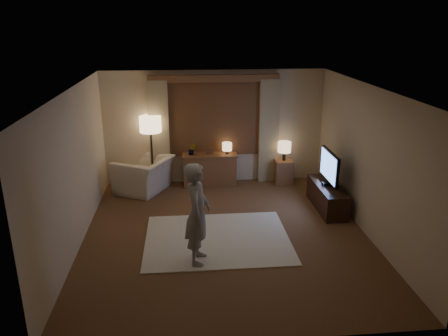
{
  "coord_description": "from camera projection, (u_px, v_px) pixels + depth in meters",
  "views": [
    {
      "loc": [
        -0.68,
        -6.96,
        3.67
      ],
      "look_at": [
        0.03,
        0.6,
        1.05
      ],
      "focal_mm": 35.0,
      "sensor_mm": 36.0,
      "label": 1
    }
  ],
  "objects": [
    {
      "name": "armchair",
      "position": [
        144.0,
        175.0,
        9.69
      ],
      "size": [
        1.43,
        1.49,
        0.75
      ],
      "primitive_type": "imported",
      "rotation": [
        0.0,
        0.0,
        -2.05
      ],
      "color": "beige",
      "rests_on": "floor"
    },
    {
      "name": "rug",
      "position": [
        217.0,
        239.0,
        7.63
      ],
      "size": [
        2.5,
        2.0,
        0.02
      ],
      "primitive_type": "cube",
      "color": "white",
      "rests_on": "floor"
    },
    {
      "name": "table_lamp_side",
      "position": [
        284.0,
        147.0,
        9.97
      ],
      "size": [
        0.3,
        0.3,
        0.44
      ],
      "color": "black",
      "rests_on": "side_table"
    },
    {
      "name": "sideboard",
      "position": [
        210.0,
        170.0,
        10.04
      ],
      "size": [
        1.2,
        0.4,
        0.7
      ],
      "primitive_type": "cube",
      "color": "brown",
      "rests_on": "floor"
    },
    {
      "name": "table_lamp_sideboard",
      "position": [
        227.0,
        147.0,
        9.89
      ],
      "size": [
        0.22,
        0.22,
        0.3
      ],
      "color": "black",
      "rests_on": "sideboard"
    },
    {
      "name": "side_table",
      "position": [
        283.0,
        172.0,
        10.16
      ],
      "size": [
        0.4,
        0.4,
        0.56
      ],
      "primitive_type": "cube",
      "color": "brown",
      "rests_on": "floor"
    },
    {
      "name": "picture_frame",
      "position": [
        210.0,
        152.0,
        9.89
      ],
      "size": [
        0.16,
        0.02,
        0.2
      ],
      "primitive_type": "cube",
      "color": "brown",
      "rests_on": "sideboard"
    },
    {
      "name": "tv",
      "position": [
        329.0,
        167.0,
        8.6
      ],
      "size": [
        0.24,
        0.98,
        0.71
      ],
      "color": "black",
      "rests_on": "tv_stand"
    },
    {
      "name": "tv_stand",
      "position": [
        327.0,
        197.0,
        8.8
      ],
      "size": [
        0.45,
        1.4,
        0.5
      ],
      "primitive_type": "cube",
      "color": "black",
      "rests_on": "floor"
    },
    {
      "name": "floor_lamp",
      "position": [
        150.0,
        128.0,
        9.59
      ],
      "size": [
        0.48,
        0.48,
        1.64
      ],
      "color": "black",
      "rests_on": "floor"
    },
    {
      "name": "plant",
      "position": [
        192.0,
        150.0,
        9.84
      ],
      "size": [
        0.17,
        0.13,
        0.3
      ],
      "primitive_type": "imported",
      "color": "#999999",
      "rests_on": "sideboard"
    },
    {
      "name": "room",
      "position": [
        223.0,
        155.0,
        7.85
      ],
      "size": [
        5.04,
        5.54,
        2.64
      ],
      "color": "brown",
      "rests_on": "ground"
    },
    {
      "name": "person",
      "position": [
        198.0,
        214.0,
        6.67
      ],
      "size": [
        0.47,
        0.64,
        1.63
      ],
      "primitive_type": "imported",
      "rotation": [
        0.0,
        0.0,
        1.42
      ],
      "color": "#9F9A93",
      "rests_on": "rug"
    }
  ]
}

